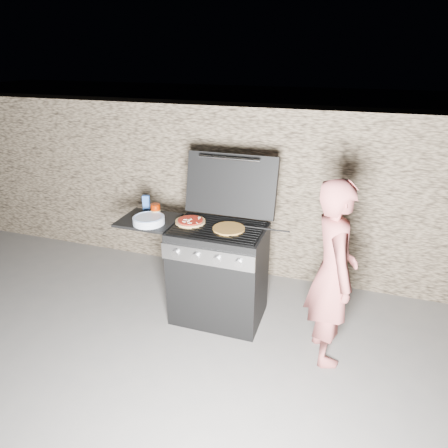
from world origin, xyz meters
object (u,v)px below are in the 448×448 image
(pizza_topped, at_px, (190,221))
(sauce_jar, at_px, (156,211))
(person, at_px, (332,274))
(gas_grill, at_px, (193,269))

(pizza_topped, distance_m, sauce_jar, 0.35)
(person, bearing_deg, gas_grill, 61.51)
(gas_grill, height_order, pizza_topped, pizza_topped)
(sauce_jar, xyz_separation_m, person, (1.60, -0.26, -0.22))
(gas_grill, bearing_deg, pizza_topped, 130.15)
(pizza_topped, distance_m, person, 1.28)
(pizza_topped, bearing_deg, sauce_jar, 175.18)
(gas_grill, xyz_separation_m, sauce_jar, (-0.37, 0.05, 0.51))
(gas_grill, distance_m, person, 1.28)
(pizza_topped, height_order, person, person)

